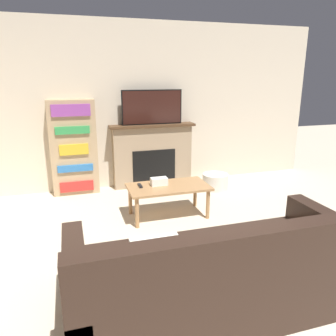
% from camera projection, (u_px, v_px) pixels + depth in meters
% --- Properties ---
extents(wall_back, '(6.45, 0.06, 2.70)m').
position_uv_depth(wall_back, '(137.00, 106.00, 5.45)').
color(wall_back, beige).
rests_on(wall_back, ground_plane).
extents(fireplace, '(1.44, 0.28, 1.06)m').
position_uv_depth(fireplace, '(153.00, 155.00, 5.60)').
color(fireplace, tan).
rests_on(fireplace, ground_plane).
extents(tv, '(1.01, 0.03, 0.56)m').
position_uv_depth(tv, '(152.00, 107.00, 5.37)').
color(tv, black).
rests_on(tv, fireplace).
extents(couch, '(2.35, 0.98, 0.86)m').
position_uv_depth(couch, '(217.00, 276.00, 2.64)').
color(couch, black).
rests_on(couch, ground_plane).
extents(coffee_table, '(1.08, 0.58, 0.43)m').
position_uv_depth(coffee_table, '(168.00, 190.00, 4.37)').
color(coffee_table, '#A87A4C').
rests_on(coffee_table, ground_plane).
extents(tissue_box, '(0.22, 0.12, 0.10)m').
position_uv_depth(tissue_box, '(159.00, 181.00, 4.37)').
color(tissue_box, white).
rests_on(tissue_box, coffee_table).
extents(remote_control, '(0.04, 0.15, 0.02)m').
position_uv_depth(remote_control, '(140.00, 186.00, 4.33)').
color(remote_control, black).
rests_on(remote_control, coffee_table).
extents(bookshelf, '(0.71, 0.29, 1.50)m').
position_uv_depth(bookshelf, '(74.00, 148.00, 5.16)').
color(bookshelf, tan).
rests_on(bookshelf, ground_plane).
extents(storage_basket, '(0.43, 0.43, 0.26)m').
position_uv_depth(storage_basket, '(215.00, 181.00, 5.51)').
color(storage_basket, silver).
rests_on(storage_basket, ground_plane).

